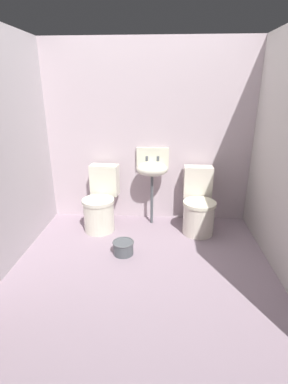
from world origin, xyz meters
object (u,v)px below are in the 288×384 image
object	(u,v)px
toilet_left	(101,204)
toilet_right	(198,206)
bucket	(123,247)
sink	(152,168)

from	to	relation	value
toilet_left	toilet_right	world-z (taller)	same
toilet_left	toilet_right	distance (m)	1.23
toilet_left	toilet_right	xyz separation A→B (m)	(1.23, -0.00, 0.00)
toilet_right	bucket	size ratio (longest dim) A/B	3.30
sink	bucket	xyz separation A→B (m)	(-0.28, -0.81, -0.68)
toilet_right	sink	distance (m)	0.75
toilet_left	toilet_right	bearing A→B (deg)	-173.92
toilet_right	bucket	world-z (taller)	toilet_right
toilet_right	sink	xyz separation A→B (m)	(-0.59, 0.19, 0.43)
toilet_right	toilet_left	bearing A→B (deg)	-0.10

